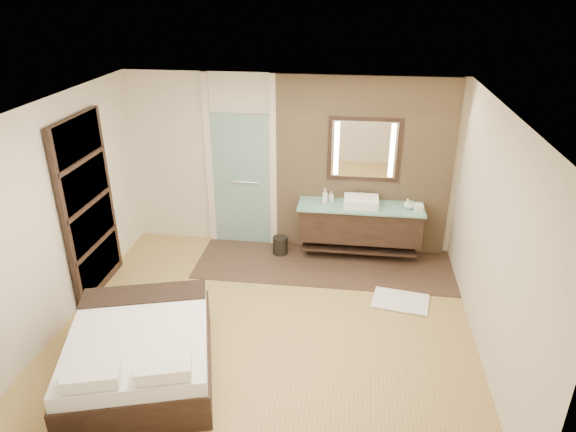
# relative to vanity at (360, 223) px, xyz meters

# --- Properties ---
(floor) EXTENTS (5.00, 5.00, 0.00)m
(floor) POSITION_rel_vanity_xyz_m (-1.10, -1.92, -0.58)
(floor) COLOR olive
(floor) RESTS_ON ground
(tile_strip) EXTENTS (3.80, 1.30, 0.01)m
(tile_strip) POSITION_rel_vanity_xyz_m (-0.50, -0.32, -0.57)
(tile_strip) COLOR #36231D
(tile_strip) RESTS_ON floor
(stone_wall) EXTENTS (2.60, 0.08, 2.70)m
(stone_wall) POSITION_rel_vanity_xyz_m (0.00, 0.29, 0.77)
(stone_wall) COLOR #9D7B59
(stone_wall) RESTS_ON floor
(vanity) EXTENTS (1.85, 0.55, 0.88)m
(vanity) POSITION_rel_vanity_xyz_m (0.00, 0.00, 0.00)
(vanity) COLOR black
(vanity) RESTS_ON stone_wall
(mirror_unit) EXTENTS (1.06, 0.04, 0.96)m
(mirror_unit) POSITION_rel_vanity_xyz_m (0.00, 0.24, 1.07)
(mirror_unit) COLOR black
(mirror_unit) RESTS_ON stone_wall
(frosted_door) EXTENTS (1.10, 0.12, 2.70)m
(frosted_door) POSITION_rel_vanity_xyz_m (-1.85, 0.28, 0.56)
(frosted_door) COLOR silver
(frosted_door) RESTS_ON floor
(shoji_partition) EXTENTS (0.06, 1.20, 2.40)m
(shoji_partition) POSITION_rel_vanity_xyz_m (-3.53, -1.32, 0.63)
(shoji_partition) COLOR black
(shoji_partition) RESTS_ON floor
(bed) EXTENTS (1.91, 2.15, 0.70)m
(bed) POSITION_rel_vanity_xyz_m (-2.28, -2.91, -0.29)
(bed) COLOR black
(bed) RESTS_ON floor
(bath_mat) EXTENTS (0.79, 0.61, 0.02)m
(bath_mat) POSITION_rel_vanity_xyz_m (0.58, -1.17, -0.56)
(bath_mat) COLOR white
(bath_mat) RESTS_ON floor
(waste_bin) EXTENTS (0.28, 0.28, 0.29)m
(waste_bin) POSITION_rel_vanity_xyz_m (-1.20, -0.07, -0.44)
(waste_bin) COLOR black
(waste_bin) RESTS_ON floor
(tissue_box) EXTENTS (0.13, 0.13, 0.10)m
(tissue_box) POSITION_rel_vanity_xyz_m (0.82, -0.08, 0.33)
(tissue_box) COLOR white
(tissue_box) RESTS_ON vanity
(soap_bottle_a) EXTENTS (0.11, 0.11, 0.23)m
(soap_bottle_a) POSITION_rel_vanity_xyz_m (-0.53, 0.01, 0.40)
(soap_bottle_a) COLOR silver
(soap_bottle_a) RESTS_ON vanity
(soap_bottle_b) EXTENTS (0.08, 0.08, 0.16)m
(soap_bottle_b) POSITION_rel_vanity_xyz_m (-0.45, 0.09, 0.36)
(soap_bottle_b) COLOR #B2B2B2
(soap_bottle_b) RESTS_ON vanity
(soap_bottle_c) EXTENTS (0.13, 0.13, 0.14)m
(soap_bottle_c) POSITION_rel_vanity_xyz_m (0.67, -0.01, 0.35)
(soap_bottle_c) COLOR #C2F4EF
(soap_bottle_c) RESTS_ON vanity
(cup) EXTENTS (0.14, 0.14, 0.10)m
(cup) POSITION_rel_vanity_xyz_m (0.70, -0.02, 0.34)
(cup) COLOR white
(cup) RESTS_ON vanity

